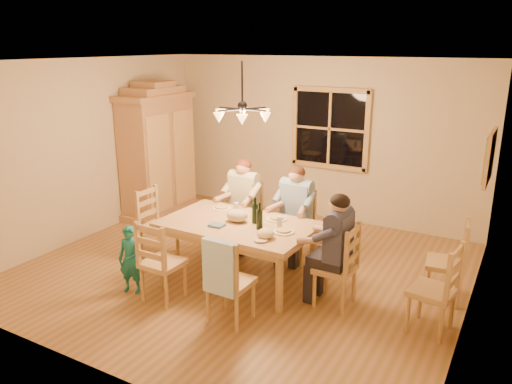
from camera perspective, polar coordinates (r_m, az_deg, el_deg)
The scene contains 33 objects.
floor at distance 6.75m, azimuth -1.43°, elevation -8.80°, with size 5.50×5.50×0.00m, color olive.
ceiling at distance 6.10m, azimuth -1.61°, elevation 14.76°, with size 5.50×5.00×0.02m, color white.
wall_back at distance 8.48m, azimuth 7.20°, elevation 6.00°, with size 5.50×0.02×2.70m, color beige.
wall_left at distance 8.02m, azimuth -18.71°, elevation 4.63°, with size 0.02×5.00×2.70m, color beige.
wall_right at distance 5.47m, azimuth 24.09°, elevation -1.32°, with size 0.02×5.00×2.70m, color beige.
window at distance 8.35m, azimuth 8.44°, elevation 7.17°, with size 1.30×0.06×1.30m.
painting at distance 6.58m, azimuth 25.14°, elevation 3.66°, with size 0.06×0.78×0.64m.
chandelier at distance 6.15m, azimuth -1.57°, elevation 8.95°, with size 0.77×0.68×0.71m.
armoire at distance 8.71m, azimuth -11.14°, elevation 4.13°, with size 0.66×1.40×2.30m.
dining_table at distance 6.25m, azimuth -2.08°, elevation -4.36°, with size 1.90×1.19×0.76m.
chair_far_left at distance 7.31m, azimuth -1.43°, elevation -4.15°, with size 0.45×0.43×0.99m.
chair_far_right at distance 6.94m, azimuth 4.47°, elevation -5.39°, with size 0.45×0.43×0.99m.
chair_near_left at distance 6.00m, azimuth -10.53°, elevation -9.30°, with size 0.45×0.43×0.99m.
chair_near_right at distance 5.49m, azimuth -2.89°, elevation -11.63°, with size 0.45×0.43×0.99m.
chair_end_left at distance 7.12m, azimuth -11.00°, elevation -5.06°, with size 0.43×0.45×0.99m.
chair_end_right at distance 5.86m, azimuth 8.98°, elevation -9.92°, with size 0.43×0.45×0.99m.
adult_woman at distance 7.14m, azimuth -1.46°, elevation -0.12°, with size 0.40×0.43×0.87m.
adult_plaid_man at distance 6.76m, azimuth 4.58°, elevation -1.15°, with size 0.40×0.43×0.87m.
adult_slate_man at distance 5.64m, azimuth 9.23°, elevation -5.02°, with size 0.43×0.40×0.87m.
towel at distance 5.17m, azimuth -4.12°, elevation -8.60°, with size 0.38×0.10×0.58m, color #B2DBF2.
wine_bottle_a at distance 6.15m, azimuth -0.11°, elevation -2.10°, with size 0.08×0.08×0.33m, color black.
wine_bottle_b at distance 5.94m, azimuth 0.41°, elevation -2.77°, with size 0.08×0.08×0.33m, color black.
plate_woman at distance 6.73m, azimuth -3.94°, elevation -1.86°, with size 0.26×0.26×0.02m, color white.
plate_plaid at distance 6.31m, azimuth 2.36°, elevation -3.10°, with size 0.26×0.26×0.02m, color white.
plate_slate at distance 5.90m, azimuth 3.17°, elevation -4.55°, with size 0.26×0.26×0.02m, color white.
wine_glass_a at distance 6.54m, azimuth -2.26°, elevation -1.83°, with size 0.06×0.06×0.14m, color silver.
wine_glass_b at distance 6.03m, azimuth 2.67°, elevation -3.45°, with size 0.06×0.06×0.14m, color silver.
cap at distance 5.71m, azimuth 1.10°, elevation -4.76°, with size 0.20×0.20×0.11m, color beige.
napkin at distance 6.10m, azimuth -4.51°, elevation -3.81°, with size 0.18×0.14×0.03m, color slate.
cloth_bundle at distance 6.23m, azimuth -2.17°, elevation -2.71°, with size 0.28×0.22×0.15m, color tan.
child at distance 6.19m, azimuth -14.14°, elevation -7.50°, with size 0.31×0.20×0.84m, color #1A7476.
chair_spare_front at distance 5.60m, azimuth 19.35°, elevation -12.00°, with size 0.48×0.49×0.99m.
chair_spare_back at distance 6.29m, azimuth 20.67°, elevation -8.88°, with size 0.48×0.49×0.99m.
Camera 1 is at (3.13, -5.23, 2.90)m, focal length 35.00 mm.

